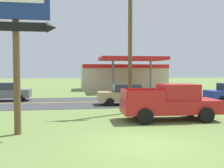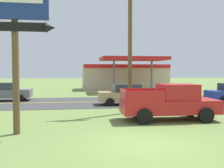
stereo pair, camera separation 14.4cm
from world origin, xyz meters
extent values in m
plane|color=olive|center=(0.00, 0.00, 0.00)|extent=(180.00, 180.00, 0.00)
cube|color=#3D3D3F|center=(0.00, 13.00, 0.01)|extent=(140.00, 8.00, 0.02)
cube|color=gold|center=(0.00, 13.00, 0.02)|extent=(126.00, 0.20, 0.01)
cylinder|color=brown|center=(-4.92, 2.23, 3.49)|extent=(0.28, 0.28, 6.99)
cube|color=black|center=(-4.92, 2.05, 4.47)|extent=(2.52, 0.12, 0.36)
cone|color=black|center=(-3.46, 2.05, 4.47)|extent=(0.40, 0.44, 0.44)
cylinder|color=brown|center=(1.01, 7.02, 4.92)|extent=(0.26, 0.26, 9.85)
cube|color=beige|center=(4.72, 28.24, 1.80)|extent=(12.00, 6.00, 3.60)
cube|color=red|center=(4.72, 25.19, 3.35)|extent=(12.00, 0.12, 0.50)
cube|color=red|center=(4.72, 22.24, 4.20)|extent=(8.00, 5.00, 0.40)
cylinder|color=slate|center=(2.32, 22.24, 2.10)|extent=(0.24, 0.24, 4.20)
cylinder|color=slate|center=(7.12, 22.24, 2.10)|extent=(0.24, 0.24, 4.20)
cube|color=red|center=(2.59, 4.28, 0.76)|extent=(5.25, 2.10, 0.72)
cube|color=red|center=(3.04, 4.27, 1.54)|extent=(1.95, 1.85, 0.84)
cube|color=#28333D|center=(3.93, 4.25, 1.54)|extent=(0.15, 1.66, 0.71)
cube|color=red|center=(1.10, 5.25, 1.40)|extent=(1.95, 0.17, 0.56)
cube|color=red|center=(1.04, 3.41, 1.40)|extent=(1.95, 0.17, 0.56)
cube|color=red|center=(0.10, 4.35, 1.40)|extent=(0.17, 1.88, 0.56)
cylinder|color=black|center=(4.23, 5.22, 0.40)|extent=(0.81, 0.30, 0.80)
cylinder|color=black|center=(4.18, 3.26, 0.40)|extent=(0.81, 0.30, 0.80)
cylinder|color=black|center=(1.01, 5.31, 0.40)|extent=(0.81, 0.30, 0.80)
cylinder|color=black|center=(0.96, 3.35, 0.40)|extent=(0.81, 0.30, 0.80)
cylinder|color=black|center=(9.41, 10.12, 0.32)|extent=(0.64, 0.24, 0.64)
cylinder|color=black|center=(9.41, 11.88, 0.32)|extent=(0.64, 0.24, 0.64)
cube|color=slate|center=(-8.47, 15.00, 0.68)|extent=(4.20, 1.76, 0.72)
cube|color=#2D3842|center=(-8.62, 15.00, 1.34)|extent=(2.10, 1.56, 0.60)
cylinder|color=black|center=(-7.17, 15.88, 0.32)|extent=(0.64, 0.24, 0.64)
cylinder|color=black|center=(-7.17, 14.12, 0.32)|extent=(0.64, 0.24, 0.64)
cube|color=tan|center=(1.47, 11.00, 0.68)|extent=(4.20, 1.76, 0.72)
cube|color=#2D3842|center=(1.62, 11.00, 1.34)|extent=(2.10, 1.56, 0.60)
cylinder|color=black|center=(0.17, 10.12, 0.32)|extent=(0.64, 0.24, 0.64)
cylinder|color=black|center=(0.17, 11.88, 0.32)|extent=(0.64, 0.24, 0.64)
cylinder|color=black|center=(2.77, 10.12, 0.32)|extent=(0.64, 0.24, 0.64)
cylinder|color=black|center=(2.77, 11.88, 0.32)|extent=(0.64, 0.24, 0.64)
camera|label=1|loc=(-2.63, -8.96, 2.65)|focal=41.21mm
camera|label=2|loc=(-2.49, -8.98, 2.65)|focal=41.21mm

